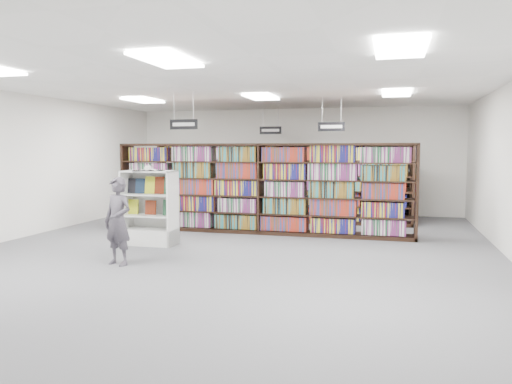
% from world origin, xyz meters
% --- Properties ---
extents(floor, '(12.00, 12.00, 0.00)m').
position_xyz_m(floor, '(0.00, 0.00, 0.00)').
color(floor, '#4F5054').
rests_on(floor, ground).
extents(ceiling, '(10.00, 12.00, 0.10)m').
position_xyz_m(ceiling, '(0.00, 0.00, 3.20)').
color(ceiling, white).
rests_on(ceiling, wall_back).
extents(wall_back, '(10.00, 0.10, 3.20)m').
position_xyz_m(wall_back, '(0.00, 6.00, 1.60)').
color(wall_back, white).
rests_on(wall_back, ground).
extents(wall_front, '(10.00, 0.10, 3.20)m').
position_xyz_m(wall_front, '(0.00, -6.00, 1.60)').
color(wall_front, white).
rests_on(wall_front, ground).
extents(wall_left, '(0.10, 12.00, 3.20)m').
position_xyz_m(wall_left, '(-5.00, 0.00, 1.60)').
color(wall_left, white).
rests_on(wall_left, ground).
extents(bookshelf_row_near, '(7.00, 0.60, 2.10)m').
position_xyz_m(bookshelf_row_near, '(0.00, 2.00, 1.05)').
color(bookshelf_row_near, black).
rests_on(bookshelf_row_near, floor).
extents(bookshelf_row_mid, '(7.00, 0.60, 2.10)m').
position_xyz_m(bookshelf_row_mid, '(0.00, 4.00, 1.05)').
color(bookshelf_row_mid, black).
rests_on(bookshelf_row_mid, floor).
extents(bookshelf_row_far, '(7.00, 0.60, 2.10)m').
position_xyz_m(bookshelf_row_far, '(0.00, 5.70, 1.05)').
color(bookshelf_row_far, black).
rests_on(bookshelf_row_far, floor).
extents(aisle_sign_left, '(0.65, 0.02, 0.80)m').
position_xyz_m(aisle_sign_left, '(-1.50, 1.00, 2.53)').
color(aisle_sign_left, '#B2B2B7').
rests_on(aisle_sign_left, ceiling).
extents(aisle_sign_right, '(0.65, 0.02, 0.80)m').
position_xyz_m(aisle_sign_right, '(1.50, 3.00, 2.53)').
color(aisle_sign_right, '#B2B2B7').
rests_on(aisle_sign_right, ceiling).
extents(aisle_sign_center, '(0.65, 0.02, 0.80)m').
position_xyz_m(aisle_sign_center, '(-0.50, 5.00, 2.53)').
color(aisle_sign_center, '#B2B2B7').
rests_on(aisle_sign_center, ceiling).
extents(troffer_front_center, '(0.60, 1.20, 0.04)m').
position_xyz_m(troffer_front_center, '(0.00, -3.00, 3.16)').
color(troffer_front_center, white).
rests_on(troffer_front_center, ceiling).
extents(troffer_front_right, '(0.60, 1.20, 0.04)m').
position_xyz_m(troffer_front_right, '(3.00, -3.00, 3.16)').
color(troffer_front_right, white).
rests_on(troffer_front_right, ceiling).
extents(troffer_back_left, '(0.60, 1.20, 0.04)m').
position_xyz_m(troffer_back_left, '(-3.00, 2.00, 3.16)').
color(troffer_back_left, white).
rests_on(troffer_back_left, ceiling).
extents(troffer_back_center, '(0.60, 1.20, 0.04)m').
position_xyz_m(troffer_back_center, '(0.00, 2.00, 3.16)').
color(troffer_back_center, white).
rests_on(troffer_back_center, ceiling).
extents(troffer_back_right, '(0.60, 1.20, 0.04)m').
position_xyz_m(troffer_back_right, '(3.00, 2.00, 3.16)').
color(troffer_back_right, white).
rests_on(troffer_back_right, ceiling).
extents(endcap_display, '(1.09, 0.55, 1.53)m').
position_xyz_m(endcap_display, '(-1.87, 0.07, 0.50)').
color(endcap_display, white).
rests_on(endcap_display, floor).
extents(open_book, '(0.70, 0.54, 0.13)m').
position_xyz_m(open_book, '(-1.84, -0.04, 1.56)').
color(open_book, black).
rests_on(open_book, endcap_display).
extents(shopper, '(0.62, 0.48, 1.50)m').
position_xyz_m(shopper, '(-1.54, -1.76, 0.75)').
color(shopper, '#47424B').
rests_on(shopper, floor).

